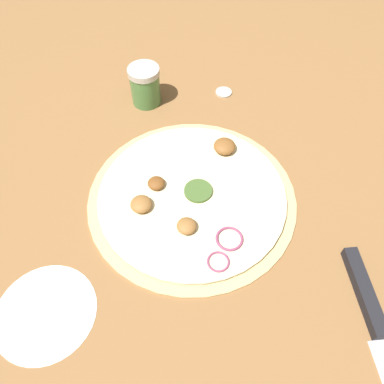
% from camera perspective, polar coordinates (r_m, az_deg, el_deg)
% --- Properties ---
extents(ground_plane, '(3.00, 3.00, 0.00)m').
position_cam_1_polar(ground_plane, '(0.63, -0.00, -0.92)').
color(ground_plane, olive).
extents(pizza, '(0.35, 0.35, 0.03)m').
position_cam_1_polar(pizza, '(0.63, -0.00, -0.55)').
color(pizza, '#D6B77A').
rests_on(pizza, ground_plane).
extents(knife, '(0.14, 0.31, 0.02)m').
position_cam_1_polar(knife, '(0.59, 26.11, -17.34)').
color(knife, silver).
rests_on(knife, ground_plane).
extents(spice_jar, '(0.06, 0.06, 0.08)m').
position_cam_1_polar(spice_jar, '(0.78, -7.15, 15.81)').
color(spice_jar, '#4C7F42').
rests_on(spice_jar, ground_plane).
extents(loose_cap, '(0.03, 0.03, 0.01)m').
position_cam_1_polar(loose_cap, '(0.82, 4.86, 15.00)').
color(loose_cap, beige).
rests_on(loose_cap, ground_plane).
extents(flour_patch, '(0.14, 0.14, 0.00)m').
position_cam_1_polar(flour_patch, '(0.58, -21.45, -16.72)').
color(flour_patch, white).
rests_on(flour_patch, ground_plane).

